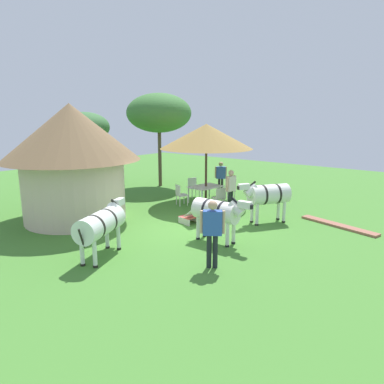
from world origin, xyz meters
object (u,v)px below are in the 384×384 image
Objects in this scene: patio_chair_near_hut at (193,186)px; zebra_nearest_camera at (267,195)px; thatched_hut at (72,155)px; shade_umbrella at (206,136)px; guest_beside_umbrella at (221,175)px; zebra_by_umbrella at (217,212)px; patio_chair_near_lawn at (180,194)px; patio_dining_table at (206,188)px; striped_lounge_chair at (191,216)px; guest_behind_table at (231,187)px; zebra_toward_hut at (101,224)px; acacia_tree_right_background at (84,128)px; standing_watcher at (212,228)px; acacia_tree_behind_hut at (159,113)px; patio_chair_east_end at (220,197)px; patio_chair_west_end at (231,189)px.

patio_chair_near_hut is 0.48× the size of zebra_nearest_camera.
shade_umbrella is at bearing -22.96° from thatched_hut.
guest_beside_umbrella is 6.61m from zebra_by_umbrella.
zebra_by_umbrella is at bearing -9.28° from patio_chair_near_lawn.
patio_dining_table is 3.23m from striped_lounge_chair.
guest_behind_table reaches higher than patio_chair_near_lawn.
thatched_hut is at bearing 157.04° from shade_umbrella.
zebra_by_umbrella is (-5.50, -3.66, -0.01)m from guest_beside_umbrella.
guest_behind_table is at bearing -39.67° from thatched_hut.
guest_beside_umbrella reaches higher than zebra_toward_hut.
zebra_nearest_camera is at bearing -85.79° from acacia_tree_right_background.
zebra_by_umbrella is at bearing 117.76° from zebra_nearest_camera.
zebra_by_umbrella reaches higher than zebra_toward_hut.
shade_umbrella is at bearing 92.10° from standing_watcher.
patio_chair_near_lawn and patio_chair_near_hut have the same top height.
patio_chair_near_lawn is 0.23× the size of acacia_tree_right_background.
thatched_hut is 6.15m from guest_behind_table.
shade_umbrella is 1.01× the size of acacia_tree_right_background.
acacia_tree_behind_hut reaches higher than zebra_toward_hut.
patio_chair_east_end reaches higher than striped_lounge_chair.
thatched_hut reaches higher than guest_behind_table.
patio_chair_near_hut is 1.48m from guest_beside_umbrella.
acacia_tree_behind_hut is (0.40, 4.87, 3.39)m from patio_chair_west_end.
zebra_by_umbrella is (-3.81, -3.29, -1.96)m from shade_umbrella.
zebra_nearest_camera is (0.08, -4.07, 0.51)m from patio_chair_near_lawn.
zebra_toward_hut is (-6.21, 0.13, -0.07)m from guest_behind_table.
thatched_hut is at bearing 170.36° from patio_chair_east_end.
standing_watcher is at bearing -92.60° from thatched_hut.
shade_umbrella is 2.61m from guest_beside_umbrella.
patio_chair_east_end is 0.72m from guest_behind_table.
standing_watcher is at bearing 2.12° from zebra_toward_hut.
patio_dining_table is at bearing 90.00° from patio_chair_near_hut.
patio_chair_west_end is 1.95m from guest_behind_table.
guest_beside_umbrella reaches higher than patio_chair_near_hut.
zebra_by_umbrella reaches higher than patio_dining_table.
guest_beside_umbrella is 4.85m from acacia_tree_behind_hut.
acacia_tree_behind_hut reaches higher than standing_watcher.
patio_chair_west_end is at bearing -67.80° from acacia_tree_right_background.
zebra_nearest_camera is (4.10, -5.71, -1.39)m from thatched_hut.
zebra_nearest_camera is 0.38× the size of acacia_tree_behind_hut.
shade_umbrella is 5.40m from zebra_by_umbrella.
patio_chair_near_lawn is (-1.12, 0.54, -2.40)m from shade_umbrella.
guest_behind_table reaches higher than zebra_by_umbrella.
standing_watcher reaches higher than zebra_toward_hut.
patio_chair_near_lawn is at bearing -133.50° from guest_beside_umbrella.
patio_dining_table is at bearing 90.00° from patio_chair_near_lawn.
standing_watcher is at bearing -141.78° from patio_dining_table.
patio_chair_near_hut is 3.01m from guest_behind_table.
standing_watcher is (-5.44, -4.28, 0.40)m from patio_dining_table.
acacia_tree_right_background is at bearing 53.21° from patio_chair_west_end.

